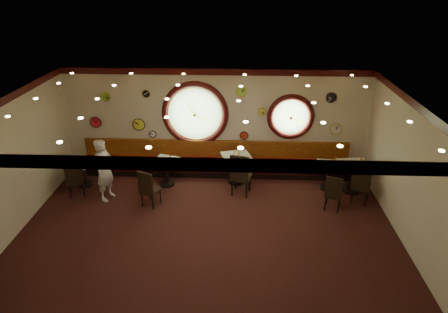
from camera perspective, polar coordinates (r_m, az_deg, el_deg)
floor at (r=9.94m, az=-2.22°, el=-9.80°), size 9.00×6.00×0.00m
ceiling at (r=8.53m, az=-2.58°, el=8.16°), size 9.00×6.00×0.02m
wall_back at (r=11.87m, az=-1.21°, el=4.95°), size 9.00×0.02×3.20m
wall_front at (r=6.59m, az=-4.56°, el=-13.22°), size 9.00×0.02×3.20m
wall_left at (r=10.49m, az=-27.71°, el=-0.87°), size 0.02×6.00×3.20m
wall_right at (r=9.84m, az=24.75°, el=-1.88°), size 0.02×6.00×3.20m
molding_back at (r=11.39m, az=-1.30°, el=12.02°), size 9.00×0.10×0.18m
molding_front at (r=5.82m, az=-5.00°, el=-1.14°), size 9.00×0.10×0.18m
molding_left at (r=9.97m, az=-29.17°, el=6.97°), size 0.10×6.00×0.18m
molding_right at (r=9.30m, az=26.11°, el=6.47°), size 0.10×6.00×0.18m
banquette_base at (r=12.22m, az=-1.23°, el=-2.12°), size 8.00×0.55×0.20m
banquette_seat at (r=12.10m, az=-1.24°, el=-1.07°), size 8.00×0.55×0.30m
banquette_back at (r=12.13m, az=-1.19°, el=1.08°), size 8.00×0.10×0.55m
porthole_left_glass at (r=11.84m, az=-4.14°, el=6.11°), size 1.66×0.02×1.66m
porthole_left_frame at (r=11.82m, az=-4.15°, el=6.09°), size 1.98×0.18×1.98m
porthole_left_ring at (r=11.79m, az=-4.16°, el=6.04°), size 1.61×0.03×1.61m
porthole_right_glass at (r=11.87m, az=9.49°, el=5.63°), size 1.10×0.02×1.10m
porthole_right_frame at (r=11.85m, az=9.50°, el=5.60°), size 1.38×0.18×1.38m
porthole_right_ring at (r=11.83m, az=9.52°, el=5.56°), size 1.09×0.03×1.09m
wall_clock_0 at (r=11.84m, az=15.06°, el=8.12°), size 0.28×0.03×0.28m
wall_clock_1 at (r=12.60m, az=-17.85°, el=4.68°), size 0.32×0.03×0.32m
wall_clock_2 at (r=12.24m, az=-10.13°, el=3.19°), size 0.20×0.03×0.20m
wall_clock_3 at (r=11.52m, az=2.51°, el=9.27°), size 0.30×0.03×0.30m
wall_clock_4 at (r=12.19m, az=15.71°, el=3.80°), size 0.34×0.03×0.34m
wall_clock_5 at (r=12.23m, az=-12.07°, el=4.50°), size 0.36×0.03×0.36m
wall_clock_6 at (r=11.86m, az=-11.06°, el=8.80°), size 0.24×0.03×0.24m
wall_clock_7 at (r=11.96m, az=2.87°, el=3.02°), size 0.24×0.03×0.24m
wall_clock_8 at (r=11.71m, az=5.41°, el=6.38°), size 0.22×0.03×0.22m
wall_clock_9 at (r=12.22m, az=-16.56°, el=8.21°), size 0.26×0.03×0.26m
table_a at (r=12.14m, az=-19.49°, el=-1.91°), size 0.84×0.84×0.74m
table_b at (r=11.58m, az=-8.29°, el=-1.82°), size 0.90×0.90×0.78m
table_c at (r=11.57m, az=1.80°, el=-1.31°), size 0.98×0.98×0.86m
table_d at (r=11.62m, az=14.86°, el=-2.38°), size 0.76×0.76×0.77m
table_e at (r=11.67m, az=17.97°, el=-2.39°), size 0.91×0.91×0.86m
chair_a at (r=11.54m, az=-20.59°, el=-2.66°), size 0.60×0.60×0.67m
chair_b at (r=10.54m, az=-10.80°, el=-4.26°), size 0.57×0.57×0.64m
chair_c at (r=10.83m, az=2.34°, el=-2.28°), size 0.63×0.63×0.77m
chair_d at (r=10.58m, az=15.40°, el=-4.79°), size 0.54×0.54×0.62m
chair_e at (r=11.09m, az=19.04°, el=-3.48°), size 0.61×0.61×0.69m
condiment_a_salt at (r=12.07m, az=-19.89°, el=-0.41°), size 0.04×0.04×0.10m
condiment_b_salt at (r=11.46m, az=-8.94°, el=-0.32°), size 0.03×0.03×0.09m
condiment_c_salt at (r=11.45m, az=1.40°, el=0.43°), size 0.03×0.03×0.09m
condiment_d_salt at (r=11.47m, az=14.36°, el=-0.79°), size 0.04×0.04×0.11m
condiment_a_pepper at (r=11.98m, az=-19.70°, el=-0.61°), size 0.03×0.03×0.09m
condiment_b_pepper at (r=11.44m, az=-8.14°, el=-0.31°), size 0.03×0.03×0.09m
condiment_c_pepper at (r=11.37m, az=1.90°, el=0.31°), size 0.04×0.04×0.11m
condiment_d_pepper at (r=11.45m, az=15.37°, el=-0.98°), size 0.04×0.04×0.10m
condiment_a_bottle at (r=12.03m, az=-19.28°, el=-0.27°), size 0.05×0.05×0.15m
condiment_b_bottle at (r=11.43m, az=-7.70°, el=-0.15°), size 0.05×0.05×0.15m
condiment_c_bottle at (r=11.43m, az=2.14°, el=0.62°), size 0.06×0.06×0.18m
condiment_d_bottle at (r=11.59m, az=15.66°, el=-0.47°), size 0.06×0.06×0.18m
condiment_e_salt at (r=11.49m, az=17.77°, el=-0.77°), size 0.03×0.03×0.09m
condiment_e_pepper at (r=11.49m, az=18.26°, el=-0.81°), size 0.04×0.04×0.10m
condiment_e_bottle at (r=11.59m, az=18.98°, el=-0.53°), size 0.05×0.05×0.16m
waiter at (r=11.07m, az=-16.68°, el=-1.85°), size 0.59×0.73×1.72m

